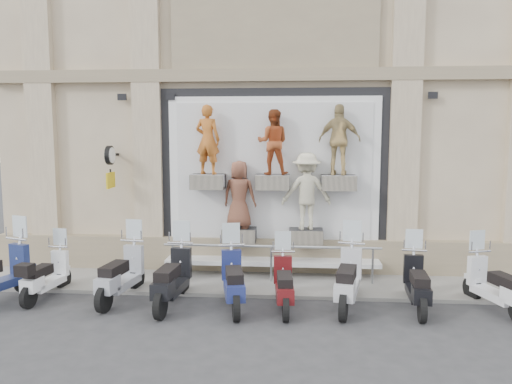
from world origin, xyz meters
The scene contains 14 objects.
ground centered at (0.00, 0.00, 0.00)m, with size 90.00×90.00×0.00m, color #313134.
sidewalk centered at (0.00, 2.10, 0.04)m, with size 16.00×2.20×0.08m, color gray.
building centered at (0.00, 7.00, 6.00)m, with size 14.00×8.60×12.00m, color beige, non-canonical shape.
shop_vitrine centered at (0.11, 2.75, 2.36)m, with size 5.60×0.84×4.30m.
guard_rail centered at (0.00, 2.00, 0.47)m, with size 5.06×0.10×0.93m, color #9EA0A5, non-canonical shape.
clock_sign_bracket centered at (-3.90, 2.47, 2.80)m, with size 0.10×0.80×1.02m.
scooter_b centered at (-4.69, 0.68, 0.70)m, with size 0.50×1.72×1.40m, color white, non-canonical shape.
scooter_c centered at (-3.06, 0.66, 0.81)m, with size 0.58×1.98×1.61m, color #9497A0, non-canonical shape.
scooter_d centered at (-1.92, 0.42, 0.82)m, with size 0.59×2.02×1.64m, color black, non-canonical shape.
scooter_e centered at (-0.68, 0.42, 0.80)m, with size 0.58×1.98×1.61m, color navy, non-canonical shape.
scooter_f centered at (0.34, 0.42, 0.73)m, with size 0.52×1.80×1.46m, color #4F0D10, non-canonical shape.
scooter_g centered at (1.60, 0.59, 0.83)m, with size 0.60×2.05×1.67m, color #ADAEB5, non-canonical shape.
scooter_h centered at (2.96, 0.59, 0.75)m, with size 0.54×1.86×1.51m, color black, non-canonical shape.
scooter_i centered at (4.46, 0.62, 0.75)m, with size 0.54×1.85×1.51m, color silver, non-canonical shape.
Camera 1 is at (0.55, -9.17, 3.52)m, focal length 35.00 mm.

